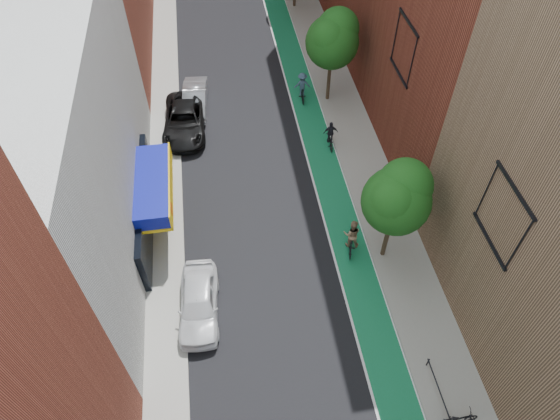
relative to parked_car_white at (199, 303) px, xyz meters
name	(u,v)px	position (x,y,z in m)	size (l,w,h in m)	color
bike_lane	(300,86)	(8.31, 17.94, -0.80)	(2.00, 68.00, 0.01)	#136B37
sidewalk_left	(165,97)	(-1.69, 17.94, -0.73)	(2.00, 68.00, 0.15)	gray
sidewalk_right	(333,82)	(10.81, 17.94, -0.73)	(3.00, 68.00, 0.15)	gray
building_left_white	(37,156)	(-6.69, 5.94, 5.19)	(8.00, 20.00, 12.00)	silver
tree_near	(398,197)	(9.95, 1.96, 3.85)	(3.40, 3.36, 6.42)	#332619
tree_mid	(333,38)	(9.95, 15.96, 4.08)	(3.55, 3.53, 6.74)	#332619
parked_car_white	(199,303)	(0.00, 0.00, 0.00)	(1.90, 4.73, 1.61)	white
parked_car_black	(185,120)	(-0.29, 14.16, 0.01)	(2.71, 5.87, 1.63)	black
parked_car_silver	(195,99)	(0.49, 16.46, -0.05)	(1.60, 4.60, 1.52)	#969A9F
cyclist_lane_near	(351,238)	(8.27, 2.61, 0.15)	(1.07, 1.89, 2.24)	black
cyclist_lane_mid	(330,138)	(9.01, 11.01, -0.07)	(0.94, 1.55, 1.92)	black
cyclist_lane_far	(302,88)	(8.11, 16.32, 0.14)	(1.17, 1.78, 2.12)	black
parked_bike_far	(459,418)	(10.49, -7.08, -0.21)	(0.59, 1.70, 0.90)	black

